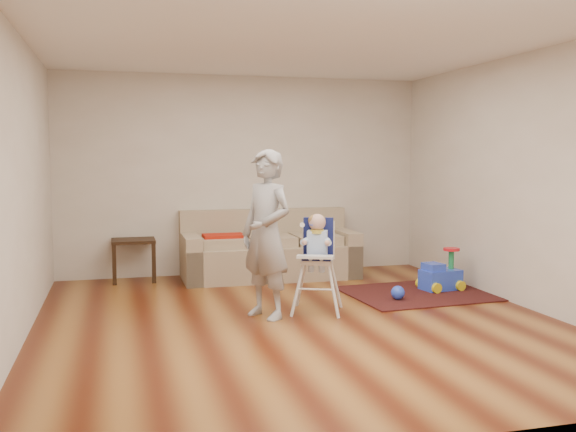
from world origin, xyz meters
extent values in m
plane|color=#481808|center=(0.00, 0.00, 0.00)|extent=(5.50, 5.50, 0.00)
cube|color=beige|center=(0.00, 2.75, 1.35)|extent=(5.00, 0.04, 2.70)
cube|color=beige|center=(-2.50, 0.00, 1.35)|extent=(0.04, 5.50, 2.70)
cube|color=beige|center=(2.50, 0.00, 1.35)|extent=(0.04, 5.50, 2.70)
cube|color=white|center=(0.00, 0.00, 2.70)|extent=(5.00, 5.50, 0.04)
cube|color=#A81D0D|center=(-0.37, 2.25, 0.58)|extent=(0.52, 0.34, 0.04)
cube|color=black|center=(1.78, 0.84, 0.01)|extent=(1.87, 1.46, 0.01)
sphere|color=blue|center=(1.32, 0.58, 0.09)|extent=(0.15, 0.15, 0.15)
cylinder|color=blue|center=(0.23, 0.23, 0.91)|extent=(0.06, 0.11, 0.01)
imported|color=#9C9C9F|center=(-0.27, 0.24, 0.84)|extent=(0.66, 0.73, 1.68)
camera|label=1|loc=(-1.69, -5.92, 1.61)|focal=40.00mm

